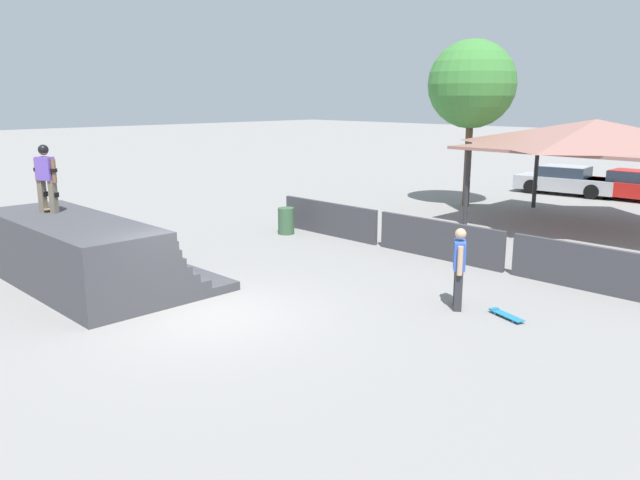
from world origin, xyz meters
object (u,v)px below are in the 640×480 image
object	(u,v)px
skater_on_deck	(46,174)
parked_car_silver	(566,181)
parked_car_red	(638,187)
trash_bin	(286,221)
skateboard_on_ground	(506,315)
bystander_walking	(459,264)
skateboard_on_deck	(47,208)
tree_beside_pavilion	(472,85)

from	to	relation	value
skater_on_deck	parked_car_silver	xyz separation A→B (m)	(2.93, 21.95, -1.92)
parked_car_red	trash_bin	bearing A→B (deg)	-111.41
skater_on_deck	skateboard_on_ground	size ratio (longest dim) A/B	1.88
skater_on_deck	trash_bin	xyz separation A→B (m)	(0.35, 7.28, -2.10)
parked_car_silver	skater_on_deck	bearing A→B (deg)	-104.65
parked_car_red	bystander_walking	bearing A→B (deg)	-83.28
skateboard_on_ground	parked_car_silver	xyz separation A→B (m)	(-6.37, 16.76, 0.54)
skater_on_deck	trash_bin	world-z (taller)	skater_on_deck
skater_on_deck	bystander_walking	size ratio (longest dim) A/B	0.96
skater_on_deck	skateboard_on_deck	distance (m)	0.95
skateboard_on_ground	parked_car_red	bearing A→B (deg)	-59.88
trash_bin	tree_beside_pavilion	bearing A→B (deg)	83.15
bystander_walking	tree_beside_pavilion	size ratio (longest dim) A/B	0.26
skateboard_on_deck	parked_car_silver	size ratio (longest dim) A/B	0.19
skater_on_deck	skateboard_on_ground	bearing A→B (deg)	6.03
skateboard_on_ground	bystander_walking	bearing A→B (deg)	29.09
skateboard_on_deck	trash_bin	size ratio (longest dim) A/B	1.01
parked_car_silver	trash_bin	bearing A→B (deg)	-107.01
skateboard_on_deck	tree_beside_pavilion	size ratio (longest dim) A/B	0.13
tree_beside_pavilion	trash_bin	distance (m)	9.89
skateboard_on_ground	skateboard_on_deck	bearing A→B (deg)	46.77
trash_bin	parked_car_silver	size ratio (longest dim) A/B	0.19
tree_beside_pavilion	trash_bin	world-z (taller)	tree_beside_pavilion
skater_on_deck	parked_car_red	xyz separation A→B (m)	(5.89, 22.28, -1.92)
skateboard_on_deck	trash_bin	distance (m)	7.33
skateboard_on_ground	parked_car_red	distance (m)	17.43
skateboard_on_ground	trash_bin	xyz separation A→B (m)	(-8.94, 2.09, 0.37)
skater_on_deck	parked_car_silver	world-z (taller)	skater_on_deck
skateboard_on_ground	parked_car_red	world-z (taller)	parked_car_red
tree_beside_pavilion	parked_car_red	xyz separation A→B (m)	(4.48, 6.18, -4.17)
bystander_walking	skateboard_on_ground	size ratio (longest dim) A/B	1.97
trash_bin	parked_car_red	xyz separation A→B (m)	(5.54, 15.00, 0.18)
tree_beside_pavilion	parked_car_silver	xyz separation A→B (m)	(1.51, 5.85, -4.17)
parked_car_silver	bystander_walking	bearing A→B (deg)	-79.53
skater_on_deck	tree_beside_pavilion	world-z (taller)	tree_beside_pavilion
bystander_walking	parked_car_red	bearing A→B (deg)	-27.61
bystander_walking	tree_beside_pavilion	xyz separation A→B (m)	(-6.87, 11.09, 3.83)
skateboard_on_ground	tree_beside_pavilion	bearing A→B (deg)	-35.27
skateboard_on_ground	trash_bin	distance (m)	9.19
tree_beside_pavilion	parked_car_silver	size ratio (longest dim) A/B	1.44
trash_bin	parked_car_silver	world-z (taller)	parked_car_silver
skateboard_on_ground	trash_bin	bearing A→B (deg)	5.74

